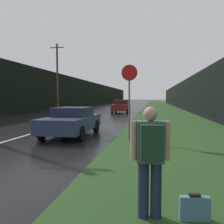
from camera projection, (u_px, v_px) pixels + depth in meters
grass_verge at (161, 108)px, 40.91m from camera, size 6.00×240.00×0.02m
lane_stripe_b at (19, 137)px, 10.46m from camera, size 0.12×3.00×0.01m
lane_stripe_c at (72, 122)px, 17.34m from camera, size 0.12×3.00×0.01m
lane_stripe_d at (95, 115)px, 24.23m from camera, size 0.12×3.00×0.01m
treeline_far_side at (81, 93)px, 53.54m from camera, size 2.00×140.00×5.75m
treeline_near_side at (189, 93)px, 49.57m from camera, size 2.00×140.00×5.50m
utility_pole_far at (57, 77)px, 31.08m from camera, size 1.80×0.24×8.83m
stop_sign at (129, 96)px, 9.49m from camera, size 0.64×0.07×3.07m
hitchhiker_with_backpack at (150, 155)px, 3.33m from camera, size 0.56×0.43×1.62m
suitcase at (194, 209)px, 3.32m from camera, size 0.43×0.15×0.40m
car_passing_near at (72, 121)px, 11.04m from camera, size 1.92×4.21×1.30m
car_passing_far at (121, 106)px, 28.20m from camera, size 1.94×4.03×1.54m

